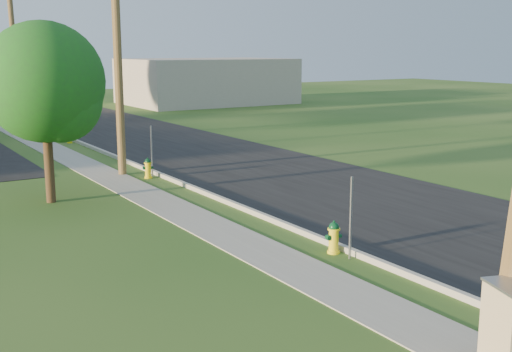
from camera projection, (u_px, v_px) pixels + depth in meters
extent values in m
plane|color=#1E4815|center=(490.00, 324.00, 11.67)|extent=(140.00, 140.00, 0.00)
cube|color=black|center=(335.00, 192.00, 22.31)|extent=(8.00, 120.00, 0.02)
cube|color=#A9A79C|center=(236.00, 205.00, 20.21)|extent=(0.15, 120.00, 0.15)
cube|color=gray|center=(186.00, 214.00, 19.31)|extent=(1.50, 120.00, 0.03)
cylinder|color=brown|center=(117.00, 49.00, 24.50)|extent=(0.32, 0.32, 9.80)
cylinder|color=brown|center=(14.00, 51.00, 39.46)|extent=(0.49, 0.32, 9.50)
cube|color=gray|center=(351.00, 218.00, 15.09)|extent=(0.05, 0.04, 2.00)
cube|color=gray|center=(152.00, 151.00, 24.88)|extent=(0.05, 0.04, 2.00)
cube|color=gray|center=(63.00, 121.00, 35.00)|extent=(0.05, 0.04, 2.00)
cube|color=#A2998C|center=(206.00, 81.00, 58.02)|extent=(14.00, 10.00, 4.00)
cylinder|color=#352719|center=(49.00, 157.00, 20.62)|extent=(0.30, 0.30, 2.99)
sphere|color=#1F531D|center=(44.00, 82.00, 20.16)|extent=(3.83, 3.83, 3.83)
sphere|color=#1F531D|center=(60.00, 101.00, 20.23)|extent=(2.63, 2.63, 2.63)
cylinder|color=yellow|center=(333.00, 252.00, 15.70)|extent=(0.31, 0.31, 0.07)
cylinder|color=yellow|center=(334.00, 240.00, 15.64)|extent=(0.24, 0.24, 0.66)
cylinder|color=yellow|center=(334.00, 229.00, 15.59)|extent=(0.31, 0.31, 0.04)
sphere|color=#083C1C|center=(334.00, 227.00, 15.58)|extent=(0.25, 0.25, 0.25)
cylinder|color=#083C1C|center=(334.00, 222.00, 15.55)|extent=(0.05, 0.05, 0.07)
cylinder|color=#083C1C|center=(337.00, 238.00, 15.49)|extent=(0.14, 0.14, 0.12)
cylinder|color=#083C1C|center=(328.00, 238.00, 15.56)|extent=(0.12, 0.11, 0.10)
cylinder|color=#083C1C|center=(339.00, 236.00, 15.69)|extent=(0.12, 0.11, 0.10)
cylinder|color=yellow|center=(148.00, 177.00, 24.76)|extent=(0.30, 0.30, 0.06)
cylinder|color=yellow|center=(148.00, 170.00, 24.70)|extent=(0.24, 0.24, 0.64)
cylinder|color=yellow|center=(148.00, 163.00, 24.65)|extent=(0.30, 0.30, 0.04)
sphere|color=#083317|center=(148.00, 162.00, 24.64)|extent=(0.25, 0.25, 0.25)
cylinder|color=#083317|center=(148.00, 158.00, 24.61)|extent=(0.05, 0.05, 0.06)
cylinder|color=#083317|center=(148.00, 168.00, 24.54)|extent=(0.16, 0.16, 0.12)
cylinder|color=#083317|center=(144.00, 168.00, 24.66)|extent=(0.13, 0.13, 0.10)
cylinder|color=#083317|center=(152.00, 168.00, 24.71)|extent=(0.13, 0.13, 0.10)
cylinder|color=yellow|center=(70.00, 143.00, 33.88)|extent=(0.27, 0.27, 0.06)
cylinder|color=yellow|center=(70.00, 138.00, 33.83)|extent=(0.21, 0.21, 0.58)
cylinder|color=yellow|center=(69.00, 133.00, 33.78)|extent=(0.27, 0.27, 0.04)
sphere|color=#0E3C1E|center=(69.00, 132.00, 33.77)|extent=(0.22, 0.22, 0.22)
cylinder|color=#0E3C1E|center=(69.00, 130.00, 33.75)|extent=(0.05, 0.05, 0.06)
cylinder|color=#0E3C1E|center=(70.00, 136.00, 33.70)|extent=(0.11, 0.12, 0.11)
cylinder|color=#0E3C1E|center=(67.00, 136.00, 33.73)|extent=(0.10, 0.09, 0.09)
cylinder|color=#0E3C1E|center=(72.00, 136.00, 33.89)|extent=(0.10, 0.09, 0.09)
cube|color=tan|center=(512.00, 332.00, 9.72)|extent=(0.84, 0.96, 1.42)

